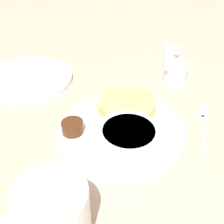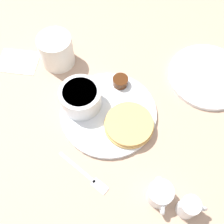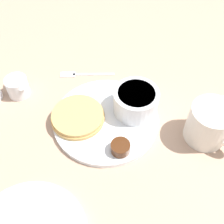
% 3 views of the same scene
% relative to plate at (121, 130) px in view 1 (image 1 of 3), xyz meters
% --- Properties ---
extents(ground_plane, '(4.00, 4.00, 0.00)m').
position_rel_plate_xyz_m(ground_plane, '(0.00, 0.00, -0.01)').
color(ground_plane, tan).
extents(plate, '(0.25, 0.25, 0.01)m').
position_rel_plate_xyz_m(plate, '(0.00, 0.00, 0.00)').
color(plate, white).
rests_on(plate, ground_plane).
extents(pancake_stack, '(0.13, 0.13, 0.02)m').
position_rel_plate_xyz_m(pancake_stack, '(0.06, -0.03, 0.01)').
color(pancake_stack, tan).
rests_on(pancake_stack, plate).
extents(bowl, '(0.10, 0.10, 0.06)m').
position_rel_plate_xyz_m(bowl, '(-0.07, 0.01, 0.04)').
color(bowl, white).
rests_on(bowl, plate).
extents(syrup_cup, '(0.04, 0.04, 0.02)m').
position_rel_plate_xyz_m(syrup_cup, '(0.02, 0.09, 0.02)').
color(syrup_cup, '#47230F').
rests_on(syrup_cup, plate).
extents(butter_ramekin, '(0.04, 0.04, 0.04)m').
position_rel_plate_xyz_m(butter_ramekin, '(-0.09, 0.03, 0.02)').
color(butter_ramekin, white).
rests_on(butter_ramekin, plate).
extents(coffee_mug, '(0.09, 0.13, 0.09)m').
position_rel_plate_xyz_m(coffee_mug, '(-0.17, 0.15, 0.04)').
color(coffee_mug, silver).
rests_on(coffee_mug, ground_plane).
extents(creamer_pitcher_near, '(0.06, 0.08, 0.05)m').
position_rel_plate_xyz_m(creamer_pitcher_near, '(0.14, -0.19, 0.02)').
color(creamer_pitcher_near, white).
rests_on(creamer_pitcher_near, ground_plane).
extents(creamer_pitcher_far, '(0.07, 0.04, 0.07)m').
position_rel_plate_xyz_m(creamer_pitcher_far, '(0.20, -0.21, 0.03)').
color(creamer_pitcher_far, white).
rests_on(creamer_pitcher_far, ground_plane).
extents(fork, '(0.13, 0.09, 0.00)m').
position_rel_plate_xyz_m(fork, '(-0.02, -0.17, -0.00)').
color(fork, silver).
rests_on(fork, ground_plane).
extents(far_plate, '(0.22, 0.22, 0.01)m').
position_rel_plate_xyz_m(far_plate, '(0.26, 0.16, 0.00)').
color(far_plate, white).
rests_on(far_plate, ground_plane).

